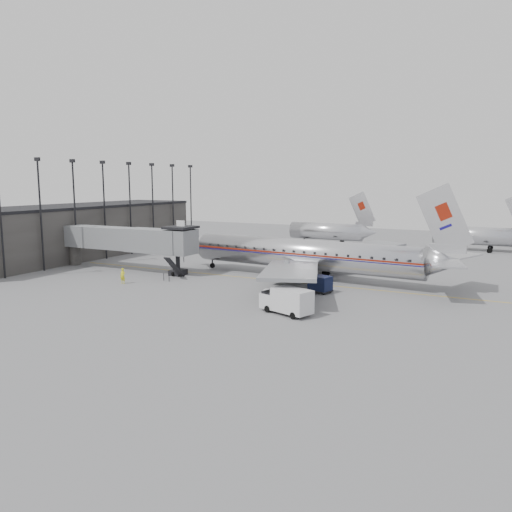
{
  "coord_description": "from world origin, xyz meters",
  "views": [
    {
      "loc": [
        28.31,
        -49.12,
        12.14
      ],
      "look_at": [
        1.87,
        4.0,
        3.2
      ],
      "focal_mm": 35.0,
      "sensor_mm": 36.0,
      "label": 1
    }
  ],
  "objects_px": {
    "service_van": "(287,300)",
    "baggage_cart_navy": "(320,284)",
    "airliner": "(309,255)",
    "baggage_cart_white": "(272,297)",
    "ramp_worker": "(123,276)"
  },
  "relations": [
    {
      "from": "baggage_cart_white",
      "to": "ramp_worker",
      "type": "distance_m",
      "value": 20.38
    },
    {
      "from": "ramp_worker",
      "to": "service_van",
      "type": "bearing_deg",
      "value": -15.19
    },
    {
      "from": "service_van",
      "to": "ramp_worker",
      "type": "bearing_deg",
      "value": -169.76
    },
    {
      "from": "service_van",
      "to": "baggage_cart_white",
      "type": "relative_size",
      "value": 2.64
    },
    {
      "from": "service_van",
      "to": "baggage_cart_navy",
      "type": "bearing_deg",
      "value": 110.93
    },
    {
      "from": "airliner",
      "to": "baggage_cart_navy",
      "type": "distance_m",
      "value": 8.25
    },
    {
      "from": "airliner",
      "to": "baggage_cart_white",
      "type": "bearing_deg",
      "value": -78.88
    },
    {
      "from": "service_van",
      "to": "baggage_cart_white",
      "type": "distance_m",
      "value": 3.54
    },
    {
      "from": "baggage_cart_white",
      "to": "ramp_worker",
      "type": "relative_size",
      "value": 1.13
    },
    {
      "from": "airliner",
      "to": "baggage_cart_navy",
      "type": "xyz_separation_m",
      "value": [
        3.98,
        -6.94,
        -2.04
      ]
    },
    {
      "from": "baggage_cart_white",
      "to": "baggage_cart_navy",
      "type": "bearing_deg",
      "value": 62.08
    },
    {
      "from": "baggage_cart_navy",
      "to": "baggage_cart_white",
      "type": "bearing_deg",
      "value": -92.86
    },
    {
      "from": "airliner",
      "to": "baggage_cart_white",
      "type": "height_order",
      "value": "airliner"
    },
    {
      "from": "airliner",
      "to": "service_van",
      "type": "xyz_separation_m",
      "value": [
        4.14,
        -16.76,
        -1.75
      ]
    },
    {
      "from": "service_van",
      "to": "baggage_cart_navy",
      "type": "xyz_separation_m",
      "value": [
        -0.16,
        9.82,
        -0.29
      ]
    }
  ]
}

